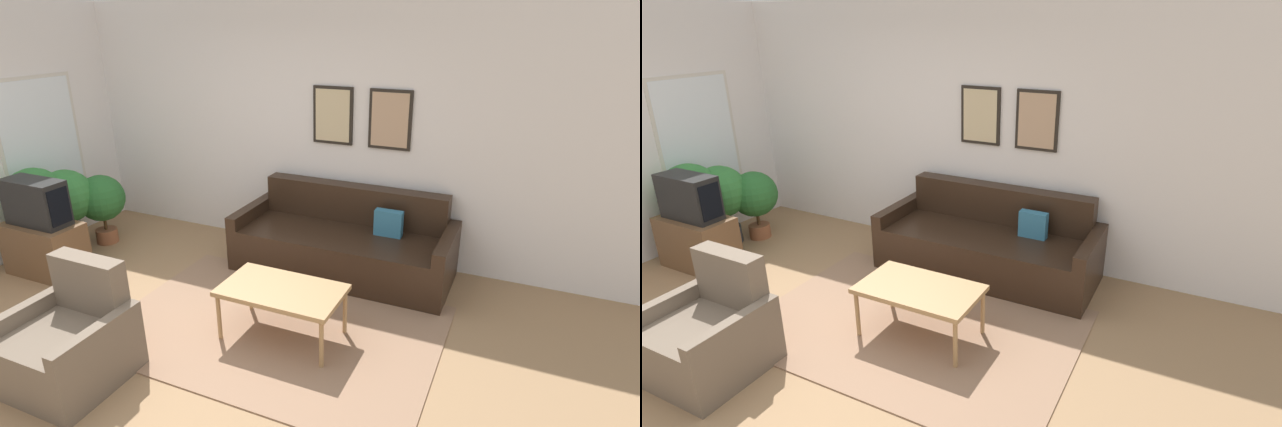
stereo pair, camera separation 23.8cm
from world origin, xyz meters
TOP-DOWN VIEW (x-y plane):
  - ground_plane at (0.00, 0.00)m, footprint 16.00×16.00m
  - area_rug at (0.71, 0.80)m, footprint 2.77×1.89m
  - wall_back at (0.01, 2.51)m, footprint 8.00×0.09m
  - couch at (0.86, 2.04)m, footprint 2.24×0.90m
  - coffee_table at (0.83, 0.72)m, footprint 1.00×0.57m
  - tv_stand at (-1.95, 0.75)m, footprint 0.81×0.43m
  - tv at (-1.95, 0.75)m, footprint 0.66×0.28m
  - armchair at (-0.36, -0.34)m, footprint 0.79×0.76m
  - potted_plant_tall at (-2.28, 0.99)m, footprint 0.63×0.63m
  - potted_plant_by_window at (-1.99, 1.57)m, footprint 0.54×0.54m
  - potted_plant_small at (-2.19, 1.28)m, footprint 0.60×0.60m

SIDE VIEW (x-z plane):
  - ground_plane at x=0.00m, z-range 0.00..0.00m
  - area_rug at x=0.71m, z-range 0.00..0.01m
  - tv_stand at x=-1.95m, z-range 0.00..0.55m
  - armchair at x=-0.36m, z-range -0.15..0.72m
  - couch at x=0.86m, z-range -0.13..0.73m
  - coffee_table at x=0.83m, z-range 0.19..0.65m
  - potted_plant_by_window at x=-1.99m, z-range 0.11..0.94m
  - potted_plant_small at x=-2.19m, z-range 0.12..1.07m
  - potted_plant_tall at x=-2.28m, z-range 0.17..1.20m
  - tv at x=-1.95m, z-range 0.55..1.02m
  - wall_back at x=0.01m, z-range 0.00..2.70m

